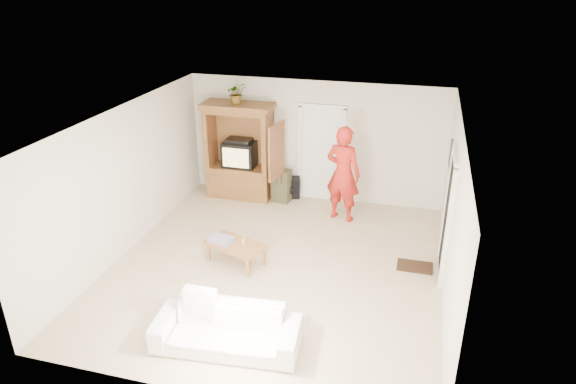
{
  "coord_description": "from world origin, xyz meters",
  "views": [
    {
      "loc": [
        2.15,
        -7.23,
        4.76
      ],
      "look_at": [
        0.05,
        0.6,
        1.15
      ],
      "focal_mm": 32.0,
      "sensor_mm": 36.0,
      "label": 1
    }
  ],
  "objects_px": {
    "sofa": "(227,329)",
    "armoire": "(241,157)",
    "coffee_table": "(235,246)",
    "man": "(343,174)"
  },
  "relations": [
    {
      "from": "armoire",
      "to": "sofa",
      "type": "bearing_deg",
      "value": -72.57
    },
    {
      "from": "sofa",
      "to": "coffee_table",
      "type": "distance_m",
      "value": 2.15
    },
    {
      "from": "man",
      "to": "coffee_table",
      "type": "xyz_separation_m",
      "value": [
        -1.48,
        -2.16,
        -0.65
      ]
    },
    {
      "from": "sofa",
      "to": "armoire",
      "type": "bearing_deg",
      "value": 102.34
    },
    {
      "from": "armoire",
      "to": "sofa",
      "type": "relative_size",
      "value": 1.07
    },
    {
      "from": "man",
      "to": "sofa",
      "type": "distance_m",
      "value": 4.35
    },
    {
      "from": "armoire",
      "to": "man",
      "type": "distance_m",
      "value": 2.41
    },
    {
      "from": "sofa",
      "to": "coffee_table",
      "type": "xyz_separation_m",
      "value": [
        -0.64,
        2.05,
        0.04
      ]
    },
    {
      "from": "man",
      "to": "coffee_table",
      "type": "height_order",
      "value": "man"
    },
    {
      "from": "armoire",
      "to": "coffee_table",
      "type": "height_order",
      "value": "armoire"
    }
  ]
}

